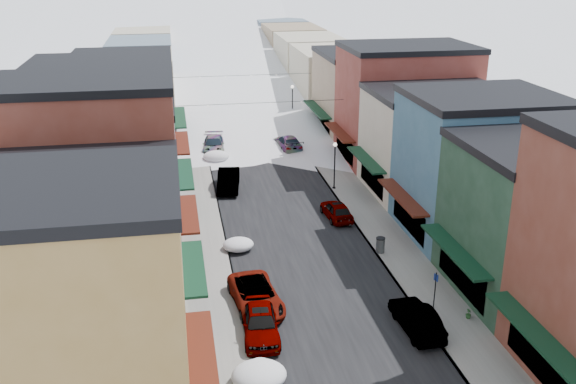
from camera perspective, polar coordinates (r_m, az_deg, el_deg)
name	(u,v)px	position (r m, az deg, el deg)	size (l,w,h in m)	color
road	(239,117)	(82.62, -4.34, 6.67)	(10.00, 160.00, 0.01)	black
sidewalk_left	(187,119)	(82.22, -8.95, 6.46)	(3.20, 160.00, 0.15)	gray
sidewalk_right	(290,114)	(83.51, 0.20, 6.92)	(3.20, 160.00, 0.15)	gray
curb_left	(200,118)	(82.26, -7.86, 6.52)	(0.10, 160.00, 0.15)	slate
curb_right	(278,115)	(83.25, -0.86, 6.88)	(0.10, 160.00, 0.15)	slate
bldg_l_yellow	(60,317)	(28.04, -19.58, -10.43)	(11.30, 8.70, 11.50)	#B18541
bldg_l_cream	(87,250)	(35.95, -17.47, -4.93)	(11.30, 8.20, 9.50)	#BDB898
bldg_l_brick_near	(90,176)	(42.86, -17.19, 1.38)	(12.30, 8.20, 12.50)	maroon
bldg_l_grayblue	(111,162)	(51.38, -15.46, 2.61)	(11.30, 9.20, 9.00)	#7A89A2
bldg_l_brick_far	(106,121)	(59.85, -15.86, 6.05)	(13.30, 9.20, 11.00)	maroon
bldg_l_tan	(125,103)	(69.59, -14.32, 7.71)	(11.30, 11.20, 10.00)	#A27F6A
bldg_r_green	(545,219)	(41.09, 21.88, -2.27)	(11.30, 9.20, 9.50)	#1D3D29
bldg_r_blue	(478,165)	(48.25, 16.51, 2.30)	(11.30, 9.20, 10.50)	#38637F
bldg_r_cream	(435,141)	(56.46, 12.93, 4.42)	(12.30, 9.20, 9.00)	beige
bldg_r_brick_far	(405,104)	(64.44, 10.37, 7.71)	(13.30, 9.20, 11.50)	maroon
bldg_r_tan	(365,94)	(73.58, 6.89, 8.66)	(11.30, 11.20, 9.50)	#9D8367
distant_blocks	(223,58)	(104.35, -5.78, 11.74)	(34.00, 55.00, 8.00)	gray
overhead_cables	(251,88)	(69.15, -3.35, 9.24)	(16.40, 15.04, 0.04)	black
car_white_suv	(256,295)	(38.12, -2.87, -9.17)	(2.54, 5.50, 1.53)	silver
car_silver_sedan	(261,322)	(35.51, -2.45, -11.49)	(1.93, 4.80, 1.64)	#AEB0B7
car_dark_hatch	(228,180)	(56.75, -5.32, 1.08)	(1.81, 5.20, 1.71)	black
car_silver_wagon	(214,145)	(67.71, -6.62, 4.20)	(2.27, 5.58, 1.62)	gray
car_green_sedan	(417,318)	(36.63, 11.36, -10.94)	(1.60, 4.58, 1.51)	black
car_gray_suv	(337,210)	(50.40, 4.33, -1.61)	(1.70, 4.23, 1.44)	#9A9EA2
car_black_sedan	(288,143)	(68.09, -0.02, 4.40)	(2.19, 5.39, 1.56)	black
car_lane_silver	(232,129)	(74.25, -5.03, 5.62)	(1.64, 4.09, 1.39)	#9C9EA4
car_lane_white	(247,107)	(85.30, -3.62, 7.58)	(2.22, 4.82, 1.34)	white
parking_sign	(435,288)	(38.27, 12.95, -8.30)	(0.14, 0.31, 2.35)	black
trash_can	(380,245)	(44.87, 8.21, -4.67)	(0.64, 0.64, 1.09)	#545759
streetlamp_near	(335,160)	(55.89, 4.18, 2.88)	(0.35, 0.35, 4.17)	black
streetlamp_far	(292,99)	(77.92, 0.39, 8.23)	(0.39, 0.39, 4.70)	black
planter_far	(468,314)	(38.36, 15.74, -10.37)	(0.32, 0.32, 0.56)	#2D5D2A
snow_pile_near	(259,374)	(32.17, -2.59, -15.88)	(2.68, 2.85, 1.14)	white
snow_pile_mid	(238,244)	(45.26, -4.44, -4.66)	(2.17, 2.54, 0.92)	white
snow_pile_far	(216,156)	(64.66, -6.40, 3.17)	(2.63, 2.82, 1.11)	white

